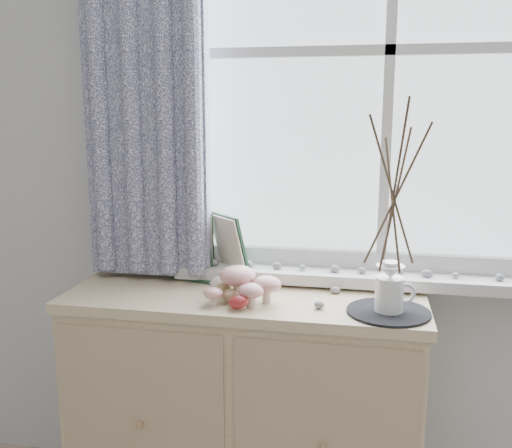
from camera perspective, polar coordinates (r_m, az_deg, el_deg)
name	(u,v)px	position (r m, az deg, el deg)	size (l,w,h in m)	color
sideboard	(244,410)	(2.10, -1.16, -18.08)	(1.20, 0.45, 0.85)	beige
botanical_book	(206,248)	(2.02, -5.00, -2.43)	(0.36, 0.13, 0.25)	#1D3D29
toadstool_cluster	(245,283)	(1.83, -1.09, -5.87)	(0.24, 0.17, 0.11)	beige
wooden_eggs	(231,295)	(1.83, -2.54, -7.08)	(0.13, 0.17, 0.07)	tan
songbird_figurine	(223,283)	(1.94, -3.36, -5.89)	(0.12, 0.05, 0.06)	silver
crocheted_doily	(388,312)	(1.79, 13.11, -8.56)	(0.25, 0.25, 0.01)	black
twig_pitcher	(394,191)	(1.71, 13.67, 3.21)	(0.30, 0.30, 0.65)	white
sideboard_pebbles	(348,300)	(1.85, 9.21, -7.56)	(0.25, 0.19, 0.02)	gray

